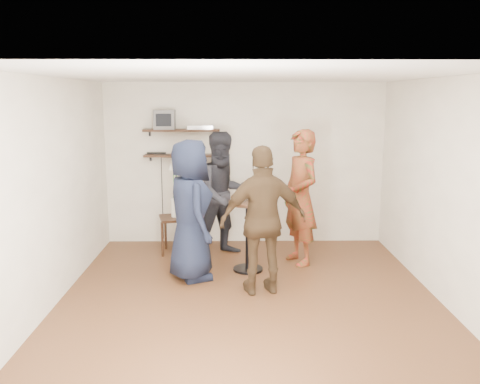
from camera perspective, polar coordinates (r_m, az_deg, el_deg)
name	(u,v)px	position (r m, az deg, el deg)	size (l,w,h in m)	color
room	(250,193)	(5.78, 1.08, -0.06)	(4.58, 5.08, 2.68)	#4A3017
shelf_upper	(182,130)	(8.11, -6.58, 6.90)	(1.20, 0.25, 0.04)	black
shelf_lower	(182,156)	(8.15, -6.52, 4.09)	(1.20, 0.25, 0.04)	black
crt_monitor	(165,120)	(8.13, -8.44, 8.05)	(0.32, 0.30, 0.30)	#59595B
dvd_deck	(201,127)	(8.08, -4.44, 7.26)	(0.40, 0.24, 0.06)	silver
radio	(188,151)	(8.13, -5.91, 4.57)	(0.22, 0.10, 0.10)	black
power_strip	(156,153)	(8.24, -9.36, 4.33)	(0.30, 0.05, 0.03)	black
side_table	(176,223)	(7.83, -7.19, -3.44)	(0.57, 0.57, 0.57)	black
vase_lilies	(175,197)	(7.75, -7.27, -0.60)	(0.19, 0.20, 0.96)	white
drinks_table	(248,226)	(6.96, 0.92, -3.86)	(0.54, 0.54, 0.98)	black
wine_glass_fl	(243,191)	(6.83, 0.39, 0.13)	(0.07, 0.07, 0.22)	silver
wine_glass_fr	(252,192)	(6.81, 1.39, 0.05)	(0.07, 0.07, 0.21)	silver
wine_glass_bl	(247,191)	(6.91, 0.78, 0.16)	(0.07, 0.07, 0.20)	silver
wine_glass_br	(251,191)	(6.87, 1.26, 0.15)	(0.07, 0.07, 0.21)	silver
person_plaid	(300,197)	(7.26, 6.80, -0.61)	(0.70, 0.46, 1.93)	red
person_dark	(224,194)	(7.61, -1.84, -0.24)	(0.91, 0.71, 1.87)	black
person_navy	(190,210)	(6.62, -5.62, -2.06)	(0.90, 0.59, 1.84)	black
person_brown	(264,221)	(6.12, 2.66, -3.22)	(1.06, 0.44, 1.81)	#3F2C1B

